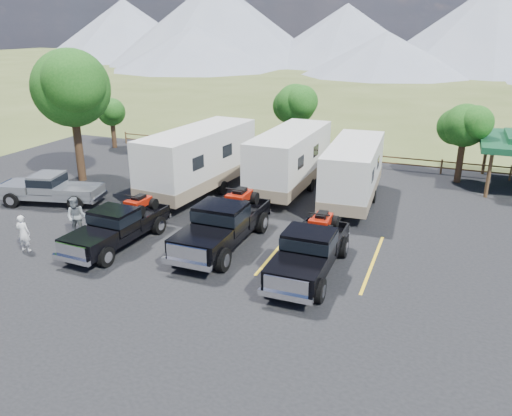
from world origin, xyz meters
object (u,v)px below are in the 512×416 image
(tree_big_nw, at_px, (71,88))
(rig_left, at_px, (118,225))
(rig_center, at_px, (224,223))
(pickup_silver, at_px, (51,189))
(person_b, at_px, (76,217))
(trailer_right, at_px, (353,172))
(trailer_center, at_px, (290,160))
(trailer_left, at_px, (199,160))
(rig_right, at_px, (310,249))
(person_a, at_px, (23,233))

(tree_big_nw, xyz_separation_m, rig_left, (8.01, -7.22, -4.65))
(rig_center, bearing_deg, pickup_silver, 172.44)
(person_b, bearing_deg, trailer_right, 24.31)
(rig_left, bearing_deg, pickup_silver, 157.46)
(rig_left, distance_m, person_b, 2.33)
(rig_center, height_order, person_b, rig_center)
(rig_left, distance_m, trailer_center, 10.90)
(person_b, bearing_deg, pickup_silver, 128.59)
(trailer_center, bearing_deg, rig_left, -113.39)
(tree_big_nw, relative_size, trailer_left, 0.75)
(person_b, bearing_deg, tree_big_nw, 112.53)
(pickup_silver, bearing_deg, rig_right, 66.77)
(tree_big_nw, relative_size, trailer_center, 0.79)
(tree_big_nw, bearing_deg, trailer_right, 6.63)
(rig_center, relative_size, person_a, 4.06)
(rig_center, height_order, trailer_left, trailer_left)
(person_a, height_order, person_b, person_b)
(trailer_right, relative_size, person_a, 5.79)
(rig_center, height_order, person_a, rig_center)
(trailer_left, distance_m, trailer_center, 5.11)
(rig_left, height_order, rig_right, rig_right)
(rig_center, bearing_deg, trailer_left, 125.84)
(rig_left, relative_size, person_a, 3.57)
(rig_right, bearing_deg, rig_left, -176.57)
(pickup_silver, bearing_deg, person_a, 18.69)
(trailer_left, bearing_deg, tree_big_nw, -171.78)
(tree_big_nw, bearing_deg, trailer_left, 2.68)
(rig_left, bearing_deg, trailer_left, 93.03)
(person_b, bearing_deg, rig_center, -3.39)
(tree_big_nw, relative_size, rig_left, 1.37)
(tree_big_nw, xyz_separation_m, person_a, (4.70, -9.24, -4.75))
(rig_center, distance_m, person_a, 8.38)
(tree_big_nw, relative_size, rig_right, 1.31)
(rig_left, relative_size, person_b, 3.15)
(tree_big_nw, distance_m, person_b, 10.22)
(person_a, relative_size, person_b, 0.88)
(person_a, bearing_deg, trailer_center, -134.34)
(rig_center, xyz_separation_m, person_b, (-6.59, -1.48, -0.14))
(rig_right, xyz_separation_m, person_b, (-10.71, -0.40, -0.05))
(pickup_silver, height_order, person_b, person_b)
(rig_left, xyz_separation_m, person_b, (-2.33, 0.11, 0.00))
(rig_center, bearing_deg, person_b, -167.05)
(rig_left, xyz_separation_m, pickup_silver, (-6.50, 3.07, -0.05))
(rig_center, relative_size, pickup_silver, 1.13)
(rig_center, bearing_deg, person_a, -154.26)
(rig_center, distance_m, trailer_left, 7.44)
(rig_center, height_order, rig_right, rig_center)
(trailer_center, height_order, person_b, trailer_center)
(person_a, bearing_deg, person_b, -125.66)
(tree_big_nw, relative_size, rig_center, 1.20)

